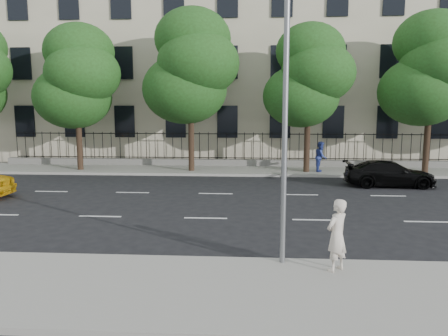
{
  "coord_description": "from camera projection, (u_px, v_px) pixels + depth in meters",
  "views": [
    {
      "loc": [
        1.69,
        -13.18,
        4.19
      ],
      "look_at": [
        0.65,
        3.0,
        1.82
      ],
      "focal_mm": 35.0,
      "sensor_mm": 36.0,
      "label": 1
    }
  ],
  "objects": [
    {
      "name": "woman_near",
      "position": [
        337.0,
        235.0,
        10.59
      ],
      "size": [
        0.77,
        0.76,
        1.79
      ],
      "primitive_type": "imported",
      "rotation": [
        0.0,
        0.0,
        3.9
      ],
      "color": "beige",
      "rests_on": "near_sidewalk"
    },
    {
      "name": "lane_markings",
      "position": [
        211.0,
        204.0,
        18.42
      ],
      "size": [
        49.6,
        4.62,
        0.01
      ],
      "primitive_type": null,
      "color": "silver",
      "rests_on": "ground"
    },
    {
      "name": "tree_b",
      "position": [
        78.0,
        77.0,
        26.64
      ],
      "size": [
        5.53,
        5.12,
        8.97
      ],
      "color": "#382619",
      "rests_on": "far_sidewalk"
    },
    {
      "name": "iron_fence",
      "position": [
        226.0,
        158.0,
        29.14
      ],
      "size": [
        30.0,
        0.5,
        2.2
      ],
      "color": "slate",
      "rests_on": "far_sidewalk"
    },
    {
      "name": "pedestrian_far",
      "position": [
        321.0,
        157.0,
        26.36
      ],
      "size": [
        0.86,
        1.01,
        1.82
      ],
      "primitive_type": "imported",
      "rotation": [
        0.0,
        0.0,
        1.36
      ],
      "color": "navy",
      "rests_on": "far_sidewalk"
    },
    {
      "name": "tree_e",
      "position": [
        431.0,
        69.0,
        25.27
      ],
      "size": [
        5.71,
        5.31,
        9.46
      ],
      "color": "#382619",
      "rests_on": "far_sidewalk"
    },
    {
      "name": "ground",
      "position": [
        197.0,
        239.0,
        13.73
      ],
      "size": [
        120.0,
        120.0,
        0.0
      ],
      "primitive_type": "plane",
      "color": "black",
      "rests_on": "ground"
    },
    {
      "name": "tree_d",
      "position": [
        309.0,
        76.0,
        25.76
      ],
      "size": [
        5.34,
        4.94,
        8.84
      ],
      "color": "#382619",
      "rests_on": "far_sidewalk"
    },
    {
      "name": "near_sidewalk",
      "position": [
        175.0,
        290.0,
        9.77
      ],
      "size": [
        60.0,
        4.0,
        0.15
      ],
      "primitive_type": "cube",
      "color": "gray",
      "rests_on": "ground"
    },
    {
      "name": "masonry_building",
      "position": [
        232.0,
        44.0,
        35.08
      ],
      "size": [
        34.6,
        12.11,
        18.5
      ],
      "color": "beige",
      "rests_on": "ground"
    },
    {
      "name": "black_sedan",
      "position": [
        389.0,
        174.0,
        22.4
      ],
      "size": [
        4.61,
        2.0,
        1.32
      ],
      "primitive_type": "imported",
      "rotation": [
        0.0,
        0.0,
        1.54
      ],
      "color": "black",
      "rests_on": "ground"
    },
    {
      "name": "tree_c",
      "position": [
        191.0,
        67.0,
        26.12
      ],
      "size": [
        5.89,
        5.5,
        9.8
      ],
      "color": "#382619",
      "rests_on": "far_sidewalk"
    },
    {
      "name": "far_sidewalk",
      "position": [
        225.0,
        170.0,
        27.54
      ],
      "size": [
        60.0,
        4.0,
        0.15
      ],
      "primitive_type": "cube",
      "color": "gray",
      "rests_on": "ground"
    },
    {
      "name": "street_light",
      "position": [
        285.0,
        66.0,
        11.08
      ],
      "size": [
        0.25,
        3.32,
        8.05
      ],
      "color": "slate",
      "rests_on": "near_sidewalk"
    }
  ]
}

